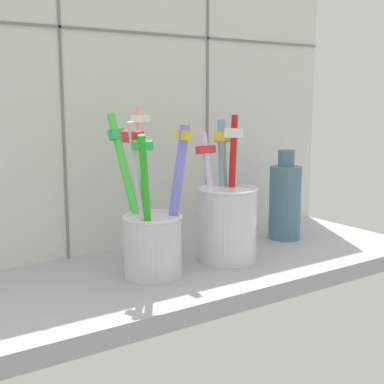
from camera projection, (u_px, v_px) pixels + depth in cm
name	position (u px, v px, depth cm)	size (l,w,h in cm)	color
counter_slab	(188.00, 273.00, 65.19)	(64.00, 22.00, 2.00)	#9EA3A8
tile_wall_back	(137.00, 92.00, 71.25)	(64.00, 2.20, 45.00)	silver
toothbrush_cup_left	(152.00, 234.00, 60.74)	(8.89, 11.64, 18.91)	silver
toothbrush_cup_right	(227.00, 219.00, 66.73)	(7.26, 8.81, 17.68)	silver
ceramic_vase	(285.00, 200.00, 76.70)	(4.46, 4.46, 12.60)	slate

